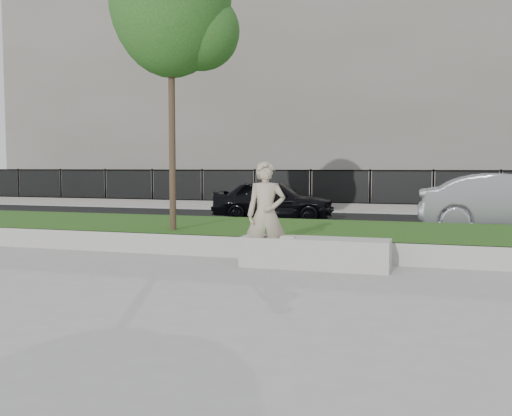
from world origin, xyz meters
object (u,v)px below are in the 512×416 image
(book, at_px, (287,237))
(man, at_px, (266,215))
(car_dark, at_px, (273,200))
(car_silver, at_px, (510,203))
(young_tree, at_px, (176,3))
(stone_bench, at_px, (314,253))

(book, bearing_deg, man, -179.54)
(book, bearing_deg, car_dark, 101.15)
(man, relative_size, car_silver, 0.40)
(man, distance_m, book, 0.53)
(man, xyz_separation_m, young_tree, (-2.37, 1.56, 4.14))
(man, relative_size, book, 7.53)
(man, height_order, car_silver, man)
(man, distance_m, car_dark, 8.02)
(young_tree, bearing_deg, book, -28.94)
(car_dark, distance_m, car_silver, 6.76)
(car_dark, relative_size, car_silver, 0.83)
(stone_bench, height_order, car_dark, car_dark)
(car_silver, bearing_deg, car_dark, 76.94)
(car_silver, bearing_deg, young_tree, 123.20)
(car_silver, bearing_deg, man, 142.64)
(car_dark, bearing_deg, car_silver, -104.90)
(book, bearing_deg, young_tree, 145.07)
(stone_bench, relative_size, car_dark, 0.67)
(book, height_order, car_silver, car_silver)
(stone_bench, relative_size, young_tree, 0.39)
(book, distance_m, car_silver, 7.68)
(car_silver, bearing_deg, book, 144.69)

